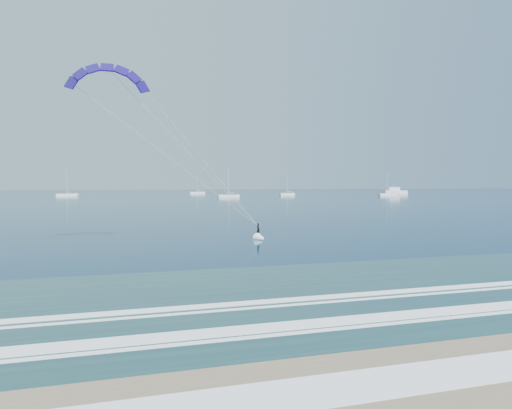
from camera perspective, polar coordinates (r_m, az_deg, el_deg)
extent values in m
plane|color=#072941|center=(16.47, 20.85, -18.89)|extent=(900.00, 900.00, 0.00)
cube|color=#1E423F|center=(23.02, 8.44, -12.46)|extent=(600.00, 22.00, 0.03)
cube|color=white|center=(17.60, 17.76, -17.30)|extent=(600.00, 0.90, 0.07)
cube|color=white|center=(20.86, 11.40, -14.03)|extent=(600.00, 1.10, 0.07)
cube|color=white|center=(24.34, 6.93, -11.57)|extent=(600.00, 0.70, 0.07)
cube|color=white|center=(16.07, 21.99, -19.06)|extent=(600.00, 2.00, 0.02)
cube|color=gold|center=(50.26, 0.27, -4.18)|extent=(1.28, 0.41, 0.07)
imported|color=black|center=(50.17, 0.27, -3.25)|extent=(0.41, 0.60, 1.58)
cone|color=white|center=(48.97, 0.54, -4.31)|extent=(1.31, 1.74, 1.10)
cube|color=silver|center=(270.86, 16.96, 1.46)|extent=(14.42, 3.84, 2.11)
cube|color=silver|center=(270.28, 16.79, 1.89)|extent=(6.73, 3.08, 1.92)
cylinder|color=silver|center=(270.27, 16.79, 2.31)|extent=(0.16, 0.16, 2.00)
cube|color=silver|center=(237.63, -22.56, 1.12)|extent=(9.48, 2.40, 1.20)
cylinder|color=silver|center=(237.58, -22.59, 2.65)|extent=(0.18, 0.18, 11.47)
cylinder|color=silver|center=(237.48, -22.28, 1.46)|extent=(2.60, 0.12, 0.12)
cube|color=silver|center=(198.99, -3.46, 1.06)|extent=(9.15, 2.40, 1.20)
cylinder|color=silver|center=(198.91, -3.46, 2.88)|extent=(0.18, 0.18, 11.44)
cylinder|color=silver|center=(199.22, -3.12, 1.47)|extent=(2.60, 0.12, 0.12)
cube|color=silver|center=(268.03, -7.36, 1.45)|extent=(8.58, 2.40, 1.20)
cylinder|color=silver|center=(267.97, -7.37, 2.70)|extent=(0.18, 0.18, 10.48)
cylinder|color=silver|center=(268.19, -7.11, 1.75)|extent=(2.60, 0.12, 0.12)
cube|color=silver|center=(233.61, 3.90, 1.29)|extent=(7.58, 2.40, 1.20)
cylinder|color=silver|center=(233.55, 3.91, 2.58)|extent=(0.18, 0.18, 9.30)
cylinder|color=silver|center=(234.00, 4.18, 1.64)|extent=(2.60, 0.12, 0.12)
cube|color=silver|center=(234.02, 16.05, 1.20)|extent=(8.78, 2.40, 1.20)
cylinder|color=silver|center=(233.96, 16.07, 2.66)|extent=(0.18, 0.18, 10.69)
cylinder|color=silver|center=(234.64, 16.30, 1.54)|extent=(2.60, 0.12, 0.12)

